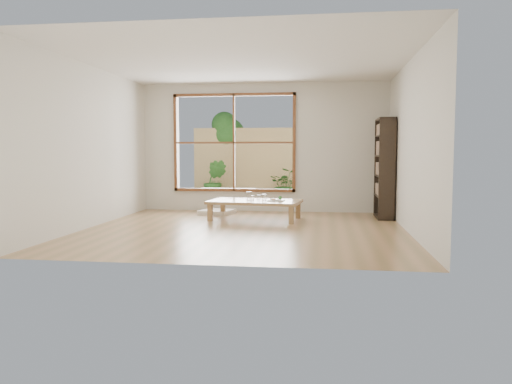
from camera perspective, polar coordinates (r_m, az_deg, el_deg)
ground at (r=7.86m, az=-1.33°, el=-4.29°), size 5.00×5.00×0.00m
low_table at (r=8.92m, az=-0.11°, el=-1.22°), size 1.69×1.07×0.35m
floor_cushion at (r=9.78m, az=-4.47°, el=-2.29°), size 0.71×0.71×0.08m
bookshelf at (r=9.45m, az=14.49°, el=2.63°), size 0.29×0.82×1.82m
glass_tall at (r=8.88m, az=-0.79°, el=-0.47°), size 0.09×0.09×0.16m
glass_mid at (r=8.91m, az=0.96°, el=-0.60°), size 0.08×0.08×0.11m
glass_short at (r=9.07m, az=0.29°, el=-0.60°), size 0.06×0.06×0.08m
glass_small at (r=8.96m, az=-0.47°, el=-0.67°), size 0.06×0.06×0.08m
food_tray at (r=8.82m, az=2.38°, el=-0.89°), size 0.30×0.22×0.09m
deck at (r=11.44m, az=-1.49°, el=-1.48°), size 2.80×2.00×0.05m
garden_bench at (r=10.97m, az=-3.26°, el=0.09°), size 1.22×0.36×0.39m
bamboo_fence at (r=12.37m, az=-0.76°, el=3.17°), size 2.80×0.06×1.80m
shrub_right at (r=12.01m, az=3.38°, el=0.85°), size 0.75×0.66×0.80m
shrub_left at (r=11.98m, az=-4.72°, el=1.30°), size 0.56×0.46×1.00m
garden_tree at (r=12.78m, az=-3.58°, el=6.46°), size 1.04×0.85×2.22m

